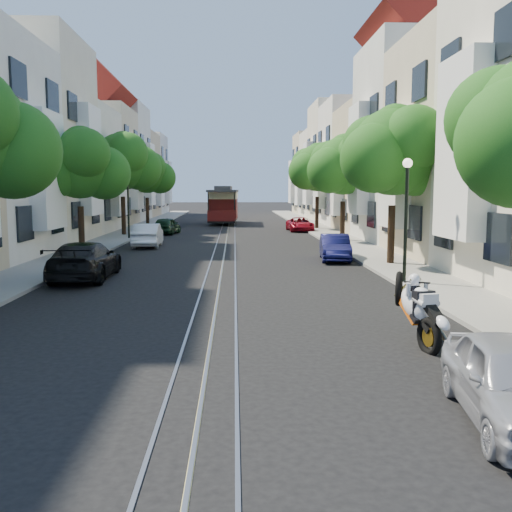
{
  "coord_description": "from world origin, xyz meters",
  "views": [
    {
      "loc": [
        0.53,
        -14.99,
        3.26
      ],
      "look_at": [
        1.24,
        3.92,
        1.03
      ],
      "focal_mm": 40.0,
      "sensor_mm": 36.0,
      "label": 1
    }
  ],
  "objects": [
    {
      "name": "sidewalk_west",
      "position": [
        -7.25,
        28.0,
        0.06
      ],
      "size": [
        2.5,
        80.0,
        0.12
      ],
      "primitive_type": "cube",
      "color": "gray",
      "rests_on": "ground"
    },
    {
      "name": "parked_car_e_mid",
      "position": [
        5.13,
        10.86,
        0.6
      ],
      "size": [
        1.63,
        3.74,
        1.2
      ],
      "primitive_type": "imported",
      "rotation": [
        0.0,
        0.0,
        -0.1
      ],
      "color": "#0C0E40",
      "rests_on": "ground"
    },
    {
      "name": "tree_e_d",
      "position": [
        7.26,
        30.98,
        4.87
      ],
      "size": [
        5.01,
        4.16,
        6.85
      ],
      "color": "black",
      "rests_on": "ground"
    },
    {
      "name": "tree_w_b",
      "position": [
        -7.14,
        13.98,
        4.4
      ],
      "size": [
        4.72,
        3.87,
        6.27
      ],
      "color": "black",
      "rests_on": "ground"
    },
    {
      "name": "tree_w_c",
      "position": [
        -7.14,
        24.98,
        5.07
      ],
      "size": [
        5.13,
        4.28,
        7.09
      ],
      "color": "black",
      "rests_on": "ground"
    },
    {
      "name": "lamp_east",
      "position": [
        6.3,
        4.0,
        2.85
      ],
      "size": [
        0.32,
        0.32,
        4.16
      ],
      "color": "black",
      "rests_on": "ground"
    },
    {
      "name": "lane_line",
      "position": [
        0.0,
        28.0,
        0.0
      ],
      "size": [
        0.08,
        80.0,
        0.01
      ],
      "primitive_type": "cube",
      "color": "tan",
      "rests_on": "ground"
    },
    {
      "name": "parked_car_e_far",
      "position": [
        5.6,
        28.99,
        0.54
      ],
      "size": [
        1.96,
        3.97,
        1.08
      ],
      "primitive_type": "imported",
      "rotation": [
        0.0,
        0.0,
        0.04
      ],
      "color": "maroon",
      "rests_on": "ground"
    },
    {
      "name": "sidewalk_east",
      "position": [
        7.25,
        28.0,
        0.06
      ],
      "size": [
        2.5,
        80.0,
        0.12
      ],
      "primitive_type": "cube",
      "color": "gray",
      "rests_on": "ground"
    },
    {
      "name": "ground",
      "position": [
        0.0,
        28.0,
        0.0
      ],
      "size": [
        200.0,
        200.0,
        0.0
      ],
      "primitive_type": "plane",
      "color": "black",
      "rests_on": "ground"
    },
    {
      "name": "rail_slot",
      "position": [
        0.0,
        28.0,
        0.01
      ],
      "size": [
        0.06,
        80.0,
        0.02
      ],
      "primitive_type": "cube",
      "color": "gray",
      "rests_on": "ground"
    },
    {
      "name": "tree_w_d",
      "position": [
        -7.14,
        35.98,
        4.6
      ],
      "size": [
        4.84,
        3.99,
        6.52
      ],
      "color": "black",
      "rests_on": "ground"
    },
    {
      "name": "rail_left",
      "position": [
        -0.55,
        28.0,
        0.01
      ],
      "size": [
        0.06,
        80.0,
        0.02
      ],
      "primitive_type": "cube",
      "color": "gray",
      "rests_on": "ground"
    },
    {
      "name": "rail_right",
      "position": [
        0.55,
        28.0,
        0.01
      ],
      "size": [
        0.06,
        80.0,
        0.02
      ],
      "primitive_type": "cube",
      "color": "gray",
      "rests_on": "ground"
    },
    {
      "name": "parked_car_w_mid",
      "position": [
        -4.4,
        17.46,
        0.66
      ],
      "size": [
        1.55,
        4.07,
        1.33
      ],
      "primitive_type": "imported",
      "rotation": [
        0.0,
        0.0,
        3.18
      ],
      "color": "white",
      "rests_on": "ground"
    },
    {
      "name": "lamp_west",
      "position": [
        -6.3,
        22.0,
        2.85
      ],
      "size": [
        0.32,
        0.32,
        4.16
      ],
      "color": "black",
      "rests_on": "ground"
    },
    {
      "name": "sportbike_rider",
      "position": [
        4.3,
        -3.52,
        0.86
      ],
      "size": [
        0.69,
        2.03,
        1.55
      ],
      "rotation": [
        0.0,
        0.0,
        0.23
      ],
      "color": "black",
      "rests_on": "ground"
    },
    {
      "name": "townhouses_east",
      "position": [
        11.87,
        27.91,
        5.18
      ],
      "size": [
        7.75,
        72.0,
        12.0
      ],
      "color": "beige",
      "rests_on": "ground"
    },
    {
      "name": "tree_e_b",
      "position": [
        7.26,
        8.98,
        4.73
      ],
      "size": [
        4.93,
        4.08,
        6.68
      ],
      "color": "black",
      "rests_on": "ground"
    },
    {
      "name": "parked_car_w_near",
      "position": [
        -4.9,
        5.69,
        0.69
      ],
      "size": [
        1.97,
        4.77,
        1.38
      ],
      "primitive_type": "imported",
      "rotation": [
        0.0,
        0.0,
        3.15
      ],
      "color": "black",
      "rests_on": "ground"
    },
    {
      "name": "townhouses_west",
      "position": [
        -11.87,
        27.91,
        5.08
      ],
      "size": [
        7.75,
        72.0,
        11.76
      ],
      "color": "silver",
      "rests_on": "ground"
    },
    {
      "name": "cable_car",
      "position": [
        -0.5,
        38.94,
        1.91
      ],
      "size": [
        2.89,
        8.46,
        3.22
      ],
      "rotation": [
        0.0,
        0.0,
        -0.03
      ],
      "color": "black",
      "rests_on": "ground"
    },
    {
      "name": "parked_car_w_far",
      "position": [
        -4.4,
        26.48,
        0.62
      ],
      "size": [
        1.95,
        3.81,
        1.24
      ],
      "primitive_type": "imported",
      "rotation": [
        0.0,
        0.0,
        3.0
      ],
      "color": "black",
      "rests_on": "ground"
    },
    {
      "name": "tree_e_c",
      "position": [
        7.26,
        19.98,
        4.6
      ],
      "size": [
        4.84,
        3.99,
        6.52
      ],
      "color": "black",
      "rests_on": "ground"
    }
  ]
}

